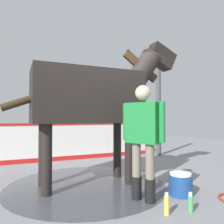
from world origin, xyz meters
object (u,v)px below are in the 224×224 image
(horse, at_px, (94,97))
(bottle_spray, at_px, (191,203))
(wash_bucket, at_px, (181,184))
(bottle_shampoo, at_px, (167,205))
(handler, at_px, (143,134))

(horse, xyz_separation_m, bottle_spray, (-1.59, -0.79, -1.47))
(wash_bucket, height_order, bottle_shampoo, wash_bucket)
(bottle_shampoo, relative_size, bottle_spray, 1.09)
(handler, height_order, wash_bucket, handler)
(wash_bucket, relative_size, bottle_spray, 1.43)
(handler, xyz_separation_m, bottle_spray, (-0.56, -0.36, -0.85))
(horse, relative_size, handler, 2.00)
(handler, relative_size, bottle_shampoo, 6.14)
(bottle_shampoo, bearing_deg, wash_bucket, -51.93)
(handler, relative_size, wash_bucket, 4.68)
(horse, bearing_deg, handler, -69.25)
(horse, height_order, wash_bucket, horse)
(handler, distance_m, bottle_spray, 1.08)
(wash_bucket, xyz_separation_m, bottle_spray, (-0.53, 0.28, -0.06))
(wash_bucket, bearing_deg, handler, 87.17)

